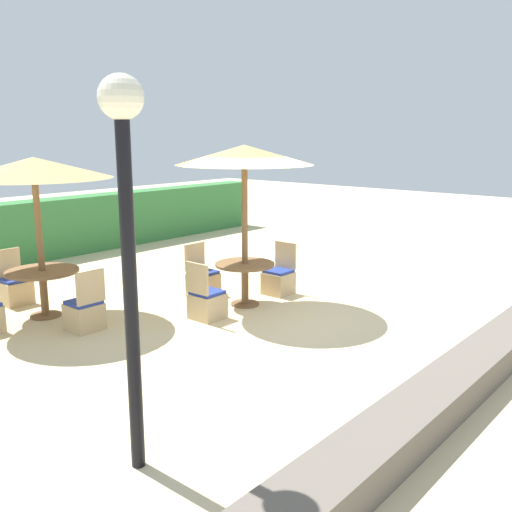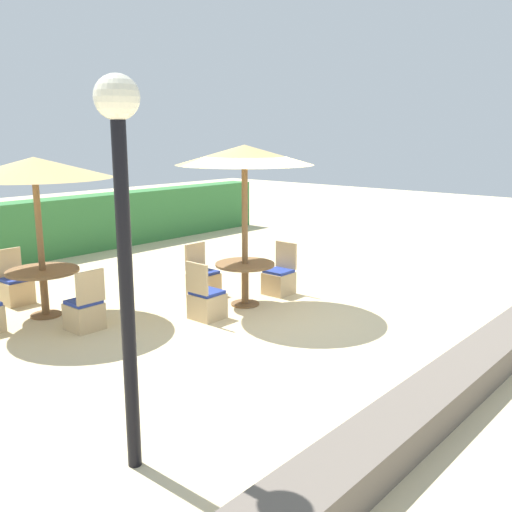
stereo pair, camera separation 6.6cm
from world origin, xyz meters
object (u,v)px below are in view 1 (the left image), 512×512
at_px(patio_chair_back_left_south, 85,313).
at_px(patio_chair_back_left_north, 15,289).
at_px(patio_chair_center_west, 207,303).
at_px(patio_chair_center_east, 279,280).
at_px(patio_chair_center_north, 203,281).
at_px(lamp_post, 126,200).
at_px(round_table_center, 245,273).
at_px(parasol_back_left, 34,169).
at_px(round_table_back_left, 43,280).
at_px(parasol_center, 244,156).

relative_size(patio_chair_back_left_south, patio_chair_back_left_north, 1.00).
height_order(patio_chair_back_left_south, patio_chair_center_west, same).
xyz_separation_m(patio_chair_back_left_north, patio_chair_center_west, (1.57, -3.06, 0.00)).
relative_size(patio_chair_center_east, patio_chair_center_north, 1.00).
bearing_deg(lamp_post, patio_chair_back_left_north, 73.07).
xyz_separation_m(patio_chair_center_east, patio_chair_center_north, (-0.97, 0.98, 0.00)).
bearing_deg(patio_chair_back_left_north, patio_chair_center_west, 117.13).
bearing_deg(round_table_center, parasol_back_left, 141.75).
bearing_deg(patio_chair_back_left_north, patio_chair_back_left_south, 90.75).
distance_m(round_table_back_left, round_table_center, 3.24).
bearing_deg(round_table_back_left, patio_chair_center_west, -51.95).
relative_size(parasol_back_left, patio_chair_back_left_south, 2.70).
distance_m(parasol_center, round_table_center, 1.94).
bearing_deg(patio_chair_center_west, parasol_center, 92.14).
bearing_deg(lamp_post, patio_chair_back_left_south, 63.63).
distance_m(lamp_post, patio_chair_back_left_north, 6.12).
bearing_deg(patio_chair_center_north, patio_chair_back_left_north, -39.98).
relative_size(parasol_back_left, patio_chair_center_north, 2.70).
bearing_deg(patio_chair_center_north, patio_chair_back_left_south, 0.27).
relative_size(lamp_post, parasol_center, 1.24).
relative_size(round_table_back_left, round_table_center, 1.12).
relative_size(patio_chair_back_left_north, patio_chair_center_east, 1.00).
xyz_separation_m(parasol_back_left, round_table_center, (2.54, -2.01, -1.78)).
bearing_deg(lamp_post, patio_chair_center_west, 36.96).
bearing_deg(patio_chair_center_north, patio_chair_center_west, 48.53).
xyz_separation_m(patio_chair_back_left_south, parasol_center, (2.49, -0.96, 2.24)).
distance_m(round_table_back_left, patio_chair_back_left_south, 1.10).
distance_m(patio_chair_center_east, patio_chair_center_west, 1.86).
relative_size(patio_chair_back_left_south, patio_chair_center_north, 1.00).
bearing_deg(round_table_back_left, lamp_post, -110.20).
bearing_deg(parasol_back_left, patio_chair_center_west, -51.95).
bearing_deg(round_table_back_left, round_table_center, -38.25).
xyz_separation_m(lamp_post, patio_chair_back_left_north, (1.68, 5.51, -2.09)).
bearing_deg(patio_chair_back_left_south, round_table_back_left, 92.95).
bearing_deg(patio_chair_back_left_north, parasol_back_left, 88.48).
xyz_separation_m(parasol_back_left, patio_chair_center_east, (3.45, -2.02, -2.08)).
distance_m(round_table_center, patio_chair_center_west, 0.99).
relative_size(parasol_back_left, parasol_center, 0.94).
distance_m(round_table_back_left, patio_chair_center_west, 2.61).
distance_m(patio_chair_center_west, patio_chair_center_north, 1.34).
relative_size(patio_chair_back_left_north, patio_chair_center_west, 1.00).
relative_size(lamp_post, patio_chair_center_east, 3.57).
xyz_separation_m(lamp_post, patio_chair_center_north, (4.13, 3.45, -2.09)).
height_order(lamp_post, patio_chair_back_left_south, lamp_post).
distance_m(patio_chair_back_left_north, patio_chair_center_east, 4.58).
xyz_separation_m(parasol_back_left, patio_chair_center_north, (2.48, -1.04, -2.08)).
relative_size(patio_chair_back_left_north, round_table_center, 0.93).
relative_size(round_table_back_left, patio_chair_center_north, 1.21).
distance_m(round_table_back_left, patio_chair_back_left_north, 1.08).
distance_m(patio_chair_back_left_north, patio_chair_center_west, 3.44).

